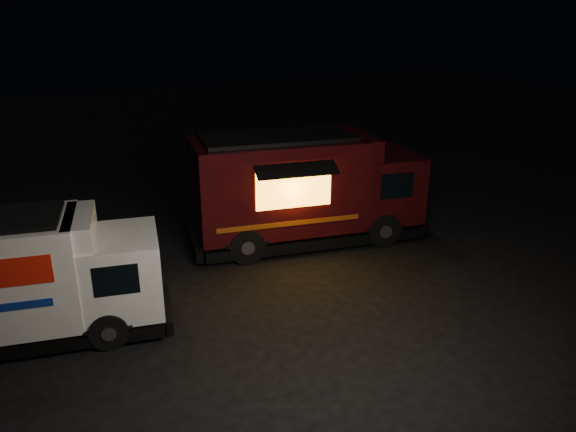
# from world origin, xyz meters

# --- Properties ---
(ground) EXTENTS (80.00, 80.00, 0.00)m
(ground) POSITION_xyz_m (0.00, 0.00, 0.00)
(ground) COLOR black
(ground) RESTS_ON ground
(white_truck) EXTENTS (6.56, 3.38, 2.84)m
(white_truck) POSITION_xyz_m (-5.08, 1.59, 1.42)
(white_truck) COLOR white
(white_truck) RESTS_ON ground
(red_truck) EXTENTS (7.60, 3.96, 3.37)m
(red_truck) POSITION_xyz_m (3.13, 3.63, 1.68)
(red_truck) COLOR black
(red_truck) RESTS_ON ground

